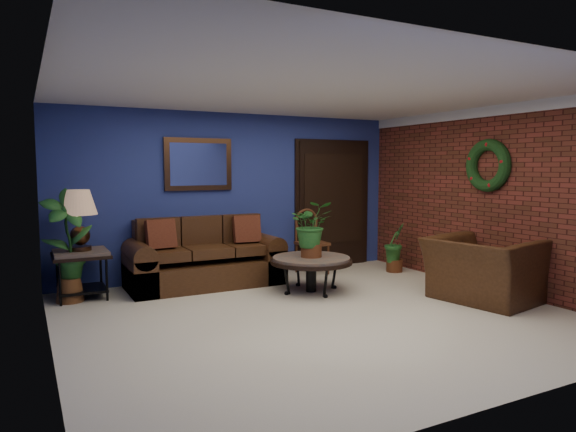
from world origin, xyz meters
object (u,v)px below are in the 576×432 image
end_table (81,262)px  table_lamp (79,213)px  side_chair (310,237)px  sofa (204,263)px  armchair (483,270)px  coffee_table (311,261)px

end_table → table_lamp: bearing=-45.0°
table_lamp → side_chair: bearing=1.3°
side_chair → table_lamp: bearing=-177.7°
sofa → end_table: size_ratio=3.17×
end_table → armchair: size_ratio=0.56×
coffee_table → armchair: 2.19m
end_table → side_chair: size_ratio=0.67×
side_chair → armchair: bearing=-66.7°
side_chair → armchair: 2.75m
sofa → armchair: 3.76m
sofa → end_table: 1.64m
sofa → side_chair: bearing=1.4°
table_lamp → side_chair: 3.45m
sofa → coffee_table: sofa is taller
sofa → coffee_table: (1.15, -1.07, 0.10)m
sofa → coffee_table: bearing=-42.8°
coffee_table → side_chair: size_ratio=1.08×
coffee_table → side_chair: (0.62, 1.11, 0.16)m
coffee_table → armchair: bearing=-40.6°
coffee_table → table_lamp: 3.05m
coffee_table → armchair: size_ratio=0.90×
sofa → side_chair: (1.77, 0.04, 0.26)m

